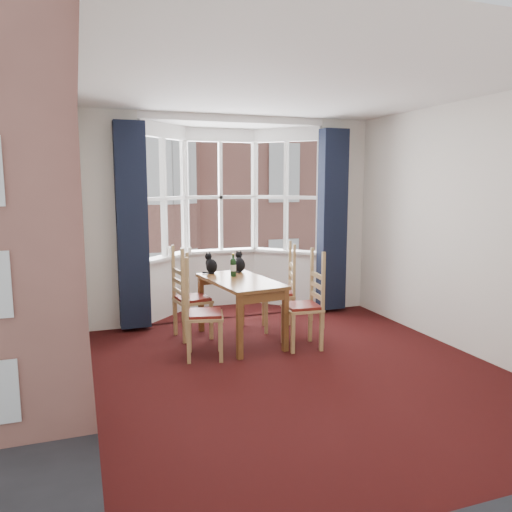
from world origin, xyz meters
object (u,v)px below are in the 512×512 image
cat_right (239,264)px  wine_bottle (233,266)px  chair_left_near (196,316)px  chair_left_far (185,301)px  cat_left (211,265)px  candle_tall (171,251)px  candle_short (183,251)px  chair_right_far (285,294)px  candle_extra (190,251)px  chair_right_near (310,307)px  dining_table (240,288)px

cat_right → wine_bottle: size_ratio=0.99×
chair_left_near → chair_left_far: bearing=87.4°
cat_left → cat_right: (0.37, -0.04, 0.00)m
chair_left_far → cat_right: bearing=13.5°
wine_bottle → cat_left: bearing=122.6°
candle_tall → candle_short: size_ratio=1.22×
chair_right_far → candle_extra: size_ratio=8.75×
chair_right_near → cat_left: (-0.91, 1.01, 0.39)m
chair_left_near → chair_right_far: same height
chair_right_near → candle_short: candle_short is taller
dining_table → chair_left_near: chair_left_near is taller
chair_right_near → cat_left: 1.41m
cat_right → candle_tall: 1.17m
chair_right_far → candle_tall: size_ratio=7.10×
chair_right_far → cat_right: 0.71m
cat_right → cat_left: bearing=174.5°
chair_right_far → cat_left: bearing=163.3°
chair_right_far → wine_bottle: bearing=-177.0°
chair_left_near → chair_left_far: 0.72m
dining_table → cat_left: 0.61m
candle_extra → chair_right_far: bearing=-50.6°
chair_right_near → chair_right_far: bearing=89.7°
chair_left_near → chair_right_far: 1.48m
cat_right → wine_bottle: 0.32m
chair_left_near → cat_right: (0.78, 0.90, 0.39)m
dining_table → candle_short: bearing=105.4°
dining_table → cat_left: cat_left is taller
chair_right_near → wine_bottle: (-0.71, 0.70, 0.41)m
candle_tall → cat_right: bearing=-51.6°
chair_right_near → wine_bottle: size_ratio=3.24×
chair_right_near → candle_short: 2.25m
dining_table → candle_tall: size_ratio=10.27×
chair_left_far → chair_right_far: 1.30m
chair_left_near → wine_bottle: bearing=45.3°
chair_right_near → dining_table: bearing=144.9°
cat_right → candle_short: bearing=120.0°
dining_table → chair_right_near: 0.86m
chair_right_far → wine_bottle: (-0.71, -0.04, 0.41)m
candle_short → dining_table: bearing=-74.6°
wine_bottle → candle_short: 1.28m
candle_short → wine_bottle: bearing=-72.8°
cat_left → candle_short: bearing=101.1°
candle_short → candle_tall: bearing=-170.6°
chair_right_near → candle_extra: (-0.98, 1.94, 0.45)m
chair_left_far → candle_extra: bearing=75.1°
chair_left_near → candle_short: bearing=82.6°
chair_left_near → candle_short: 1.91m
wine_bottle → candle_tall: (-0.56, 1.19, 0.06)m
cat_left → wine_bottle: wine_bottle is taller
dining_table → cat_right: size_ratio=4.74×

